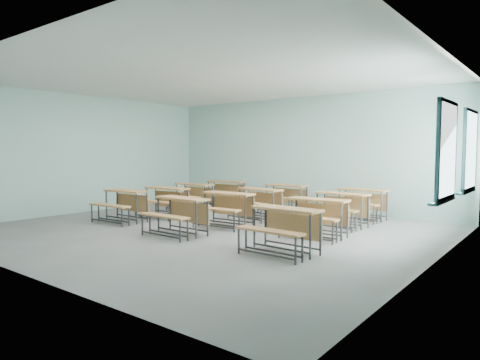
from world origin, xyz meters
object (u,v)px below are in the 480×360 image
at_px(desk_unit_r0c1, 178,210).
at_px(desk_unit_r1c0, 164,197).
at_px(desk_unit_r0c2, 283,223).
at_px(desk_unit_r3c0, 224,189).
at_px(desk_unit_r1c2, 316,212).
at_px(desk_unit_r3c1, 284,194).
at_px(desk_unit_r2c1, 257,199).
at_px(desk_unit_r2c0, 192,192).
at_px(desk_unit_r3c2, 361,199).
at_px(desk_unit_r0c0, 123,201).
at_px(desk_unit_r2c2, 340,204).
at_px(desk_unit_r1c1, 226,204).

distance_m(desk_unit_r0c1, desk_unit_r1c0, 2.42).
bearing_deg(desk_unit_r0c2, desk_unit_r3c0, 140.97).
distance_m(desk_unit_r0c1, desk_unit_r1c2, 2.71).
distance_m(desk_unit_r3c0, desk_unit_r3c1, 2.18).
xyz_separation_m(desk_unit_r0c2, desk_unit_r2c1, (-2.40, 2.66, 0.00)).
bearing_deg(desk_unit_r2c0, desk_unit_r3c2, 17.31).
height_order(desk_unit_r0c0, desk_unit_r3c0, same).
xyz_separation_m(desk_unit_r1c0, desk_unit_r2c1, (2.03, 1.21, 0.00)).
xyz_separation_m(desk_unit_r0c1, desk_unit_r3c2, (2.14, 4.07, 0.00)).
height_order(desk_unit_r0c0, desk_unit_r0c1, same).
xyz_separation_m(desk_unit_r1c2, desk_unit_r2c0, (-4.56, 1.25, 0.00)).
bearing_deg(desk_unit_r1c2, desk_unit_r3c2, 89.70).
relative_size(desk_unit_r0c2, desk_unit_r3c1, 1.01).
xyz_separation_m(desk_unit_r2c2, desk_unit_r3c2, (-0.01, 1.22, 0.00)).
distance_m(desk_unit_r0c0, desk_unit_r2c0, 2.44).
distance_m(desk_unit_r2c0, desk_unit_r2c2, 4.45).
xyz_separation_m(desk_unit_r1c0, desk_unit_r3c0, (-0.23, 2.66, 0.00)).
distance_m(desk_unit_r0c1, desk_unit_r3c1, 4.02).
relative_size(desk_unit_r0c1, desk_unit_r2c0, 1.01).
bearing_deg(desk_unit_r3c0, desk_unit_r1c1, -57.37).
xyz_separation_m(desk_unit_r2c1, desk_unit_r3c0, (-2.25, 1.44, 0.00)).
bearing_deg(desk_unit_r0c0, desk_unit_r2c0, 90.53).
distance_m(desk_unit_r0c1, desk_unit_r1c1, 1.35).
height_order(desk_unit_r1c1, desk_unit_r1c2, same).
distance_m(desk_unit_r2c1, desk_unit_r3c2, 2.53).
xyz_separation_m(desk_unit_r0c1, desk_unit_r2c2, (2.15, 2.85, 0.00)).
xyz_separation_m(desk_unit_r0c2, desk_unit_r3c2, (-0.33, 4.10, 0.00)).
distance_m(desk_unit_r1c1, desk_unit_r2c1, 1.29).
relative_size(desk_unit_r1c0, desk_unit_r3c1, 1.04).
distance_m(desk_unit_r1c0, desk_unit_r3c2, 4.89).
distance_m(desk_unit_r2c0, desk_unit_r2c1, 2.36).
height_order(desk_unit_r0c1, desk_unit_r3c1, same).
distance_m(desk_unit_r1c2, desk_unit_r2c1, 2.48).
distance_m(desk_unit_r0c2, desk_unit_r3c2, 4.11).
distance_m(desk_unit_r2c1, desk_unit_r2c2, 2.10).
relative_size(desk_unit_r1c0, desk_unit_r2c2, 1.01).
bearing_deg(desk_unit_r0c2, desk_unit_r1c0, 164.29).
relative_size(desk_unit_r2c1, desk_unit_r3c2, 1.02).
bearing_deg(desk_unit_r0c1, desk_unit_r3c0, 119.69).
bearing_deg(desk_unit_r2c2, desk_unit_r1c0, -155.95).
bearing_deg(desk_unit_r0c0, desk_unit_r3c1, 57.71).
bearing_deg(desk_unit_r0c1, desk_unit_r3c1, 91.59).
bearing_deg(desk_unit_r2c1, desk_unit_r2c2, 12.49).
bearing_deg(desk_unit_r3c2, desk_unit_r0c2, -81.53).
distance_m(desk_unit_r1c1, desk_unit_r1c2, 2.15).
distance_m(desk_unit_r1c2, desk_unit_r3c2, 2.58).
xyz_separation_m(desk_unit_r0c2, desk_unit_r2c2, (-0.32, 2.88, 0.00)).
bearing_deg(desk_unit_r1c2, desk_unit_r0c0, -168.25).
distance_m(desk_unit_r2c2, desk_unit_r3c2, 1.22).
height_order(desk_unit_r1c1, desk_unit_r3c2, same).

